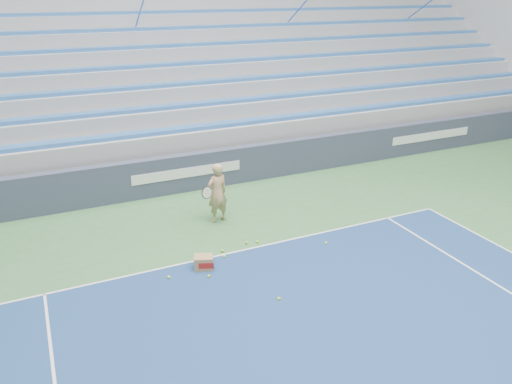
# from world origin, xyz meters

# --- Properties ---
(sponsor_barrier) EXTENTS (30.00, 0.32, 1.10)m
(sponsor_barrier) POSITION_xyz_m (0.00, 15.88, 0.55)
(sponsor_barrier) COLOR #363C52
(sponsor_barrier) RESTS_ON ground
(bleachers) EXTENTS (31.00, 9.15, 7.30)m
(bleachers) POSITION_xyz_m (0.00, 21.60, 2.36)
(bleachers) COLOR #979AA0
(bleachers) RESTS_ON ground
(tennis_player) EXTENTS (0.92, 0.86, 1.53)m
(tennis_player) POSITION_xyz_m (0.09, 13.57, 0.77)
(tennis_player) COLOR tan
(tennis_player) RESTS_ON ground
(ball_box) EXTENTS (0.47, 0.42, 0.29)m
(ball_box) POSITION_xyz_m (-0.99, 11.52, 0.15)
(ball_box) COLOR #A07D4D
(ball_box) RESTS_ON ground
(tennis_ball_0) EXTENTS (0.07, 0.07, 0.07)m
(tennis_ball_0) POSITION_xyz_m (0.51, 12.08, 0.03)
(tennis_ball_0) COLOR #C5E92F
(tennis_ball_0) RESTS_ON ground
(tennis_ball_1) EXTENTS (0.07, 0.07, 0.07)m
(tennis_ball_1) POSITION_xyz_m (-1.02, 11.14, 0.03)
(tennis_ball_1) COLOR #C5E92F
(tennis_ball_1) RESTS_ON ground
(tennis_ball_2) EXTENTS (0.07, 0.07, 0.07)m
(tennis_ball_2) POSITION_xyz_m (1.92, 11.36, 0.03)
(tennis_ball_2) COLOR #C5E92F
(tennis_ball_2) RESTS_ON ground
(tennis_ball_3) EXTENTS (0.07, 0.07, 0.07)m
(tennis_ball_3) POSITION_xyz_m (-0.44, 11.77, 0.03)
(tennis_ball_3) COLOR #C5E92F
(tennis_ball_3) RESTS_ON ground
(tennis_ball_4) EXTENTS (0.07, 0.07, 0.07)m
(tennis_ball_4) POSITION_xyz_m (-0.08, 9.84, 0.03)
(tennis_ball_4) COLOR #C5E92F
(tennis_ball_4) RESTS_ON ground
(tennis_ball_5) EXTENTS (0.07, 0.07, 0.07)m
(tennis_ball_5) POSITION_xyz_m (-1.77, 11.44, 0.03)
(tennis_ball_5) COLOR #C5E92F
(tennis_ball_5) RESTS_ON ground
(tennis_ball_6) EXTENTS (0.07, 0.07, 0.07)m
(tennis_ball_6) POSITION_xyz_m (-0.38, 12.02, 0.03)
(tennis_ball_6) COLOR #C5E92F
(tennis_ball_6) RESTS_ON ground
(tennis_ball_7) EXTENTS (0.07, 0.07, 0.07)m
(tennis_ball_7) POSITION_xyz_m (0.26, 12.13, 0.03)
(tennis_ball_7) COLOR #C5E92F
(tennis_ball_7) RESTS_ON ground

